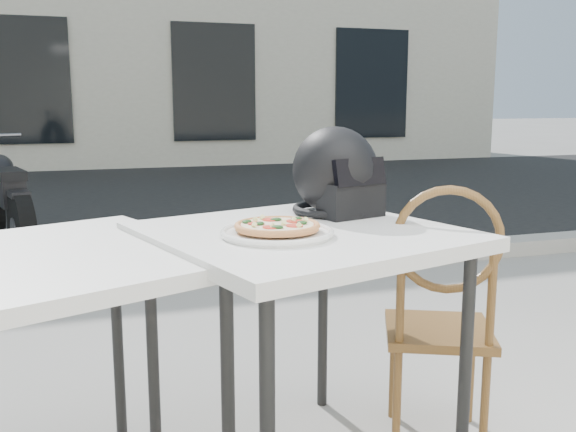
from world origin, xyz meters
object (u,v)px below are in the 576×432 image
object	(u,v)px
helmet	(336,175)
plate	(277,233)
cafe_table_side	(47,280)
cafe_table_main	(302,253)
pizza	(277,226)
motorcycle	(5,201)
cafe_chair_main	(442,305)

from	to	relation	value
helmet	plate	bearing A→B (deg)	-151.51
plate	cafe_table_side	xyz separation A→B (m)	(-0.65, 0.06, -0.10)
cafe_table_main	cafe_table_side	xyz separation A→B (m)	(-0.75, -0.02, -0.02)
pizza	cafe_table_side	xyz separation A→B (m)	(-0.65, 0.06, -0.12)
plate	motorcycle	distance (m)	4.15
cafe_chair_main	cafe_table_side	world-z (taller)	cafe_chair_main
plate	cafe_table_side	size ratio (longest dim) A/B	0.38
helmet	cafe_table_side	size ratio (longest dim) A/B	0.34
helmet	cafe_chair_main	world-z (taller)	helmet
plate	helmet	size ratio (longest dim) A/B	1.11
cafe_table_main	cafe_chair_main	size ratio (longest dim) A/B	1.13
cafe_table_main	cafe_table_side	size ratio (longest dim) A/B	0.98
cafe_chair_main	plate	bearing A→B (deg)	32.43
cafe_table_side	motorcycle	size ratio (longest dim) A/B	0.59
cafe_chair_main	cafe_table_main	bearing A→B (deg)	25.63
helmet	cafe_table_side	xyz separation A→B (m)	(-0.97, -0.25, -0.23)
plate	cafe_table_side	distance (m)	0.66
plate	motorcycle	size ratio (longest dim) A/B	0.23
cafe_table_main	plate	world-z (taller)	plate
motorcycle	plate	bearing A→B (deg)	-88.45
cafe_table_side	plate	bearing A→B (deg)	-5.23
plate	pizza	world-z (taller)	pizza
plate	helmet	distance (m)	0.46
helmet	cafe_table_side	distance (m)	1.02
cafe_table_main	cafe_table_side	bearing A→B (deg)	-178.77
cafe_table_main	helmet	world-z (taller)	helmet
cafe_table_main	cafe_table_side	distance (m)	0.76
cafe_table_main	pizza	size ratio (longest dim) A/B	3.84
helmet	cafe_table_side	world-z (taller)	helmet
cafe_chair_main	cafe_table_side	bearing A→B (deg)	25.94
plate	cafe_chair_main	bearing A→B (deg)	7.50
pizza	helmet	size ratio (longest dim) A/B	0.74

